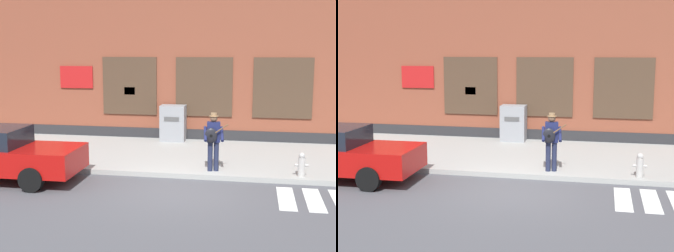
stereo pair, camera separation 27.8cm
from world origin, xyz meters
TOP-DOWN VIEW (x-y plane):
  - ground_plane at (0.00, 0.00)m, footprint 160.00×160.00m
  - sidewalk at (0.00, 3.84)m, footprint 28.00×5.32m
  - building_backdrop at (-0.00, 8.50)m, footprint 28.00×4.06m
  - busker at (0.81, 1.67)m, footprint 0.74×0.58m
  - utility_box at (-1.15, 6.05)m, footprint 0.96×0.71m
  - fire_hydrant at (3.33, 1.53)m, footprint 0.38×0.20m

SIDE VIEW (x-z plane):
  - ground_plane at x=0.00m, z-range 0.00..0.00m
  - sidewalk at x=0.00m, z-range 0.00..0.15m
  - fire_hydrant at x=3.33m, z-range 0.14..0.84m
  - utility_box at x=-1.15m, z-range 0.15..1.55m
  - busker at x=0.81m, z-range 0.27..2.00m
  - building_backdrop at x=0.00m, z-range -0.01..7.79m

